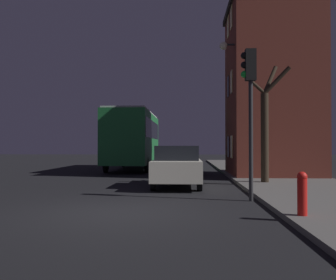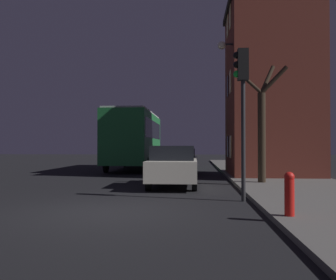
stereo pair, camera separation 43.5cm
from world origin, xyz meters
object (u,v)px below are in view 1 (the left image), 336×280
Objects in this scene: streetlamp at (237,88)px; bare_tree at (266,125)px; fire_hydrant at (302,192)px; car_mid_lane at (181,160)px; car_near_lane at (177,166)px; bus at (134,136)px; traffic_light at (250,92)px.

streetlamp is 1.34× the size of bare_tree.
fire_hydrant is (0.05, -9.66, -3.67)m from streetlamp.
streetlamp reaches higher than car_mid_lane.
bus is at bearing 107.02° from car_near_lane.
car_near_lane is at bearing -72.98° from bus.
bus is (-5.87, 7.19, -2.04)m from streetlamp.
bare_tree is at bearing 12.20° from car_near_lane.
traffic_light is (-0.55, -6.80, -1.17)m from streetlamp.
traffic_light is at bearing 101.76° from fire_hydrant.
traffic_light is 4.79m from car_near_lane.
fire_hydrant is at bearing -78.24° from traffic_light.
traffic_light is 3.84m from fire_hydrant.
bare_tree reaches higher than car_near_lane.
car_mid_lane is (3.20, -3.44, -1.48)m from bus.
streetlamp is 1.49× the size of car_near_lane.
car_mid_lane is at bearing 119.48° from bare_tree.
bus is at bearing 132.93° from car_mid_lane.
streetlamp is 6.99× the size of fire_hydrant.
bus reaches higher than car_near_lane.
streetlamp is at bearing 49.72° from car_near_lane.
streetlamp is 5.80m from car_mid_lane.
bus reaches higher than fire_hydrant.
streetlamp is 1.56× the size of car_mid_lane.
traffic_light is 15.00m from bus.
bare_tree is at bearing -55.17° from bus.
traffic_light is at bearing -78.60° from car_mid_lane.
bus is 2.31× the size of car_mid_lane.
bare_tree is 5.22× the size of fire_hydrant.
streetlamp is 9.51m from bus.
streetlamp is 3.17m from bare_tree.
car_mid_lane is at bearing -47.07° from bus.
traffic_light reaches higher than car_mid_lane.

